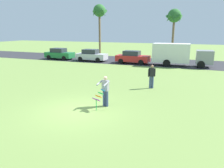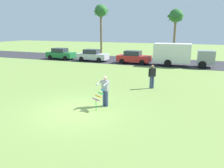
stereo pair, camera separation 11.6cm
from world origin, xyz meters
name	(u,v)px [view 1 (the left image)]	position (x,y,z in m)	size (l,w,h in m)	color
ground_plane	(76,111)	(0.00, 0.00, 0.00)	(120.00, 120.00, 0.00)	olive
road_strip	(151,62)	(0.00, 19.55, 0.01)	(120.00, 8.00, 0.01)	#2D2D33
person_kite_flyer	(105,90)	(1.16, 1.24, 0.95)	(0.62, 0.71, 1.73)	#384772
kite_held	(99,97)	(1.04, 0.61, 0.72)	(0.58, 0.72, 1.08)	blue
parked_car_green	(59,54)	(-12.84, 17.15, 0.77)	(4.24, 1.91, 1.60)	#1E7238
parked_car_silver	(91,55)	(-7.67, 17.15, 0.77)	(4.21, 1.85, 1.60)	silver
parked_car_red	(133,57)	(-1.85, 17.15, 0.77)	(4.25, 1.93, 1.60)	red
parked_truck_grey_van	(178,54)	(3.70, 17.16, 1.41)	(6.77, 2.30, 2.62)	gray
palm_tree_left_near	(99,13)	(-10.40, 26.00, 6.99)	(2.58, 2.71, 8.40)	brown
palm_tree_right_near	(174,18)	(1.90, 27.35, 6.04)	(2.58, 2.71, 7.37)	brown
person_walker_near	(152,76)	(2.79, 6.03, 0.93)	(0.48, 0.39, 1.73)	#384772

